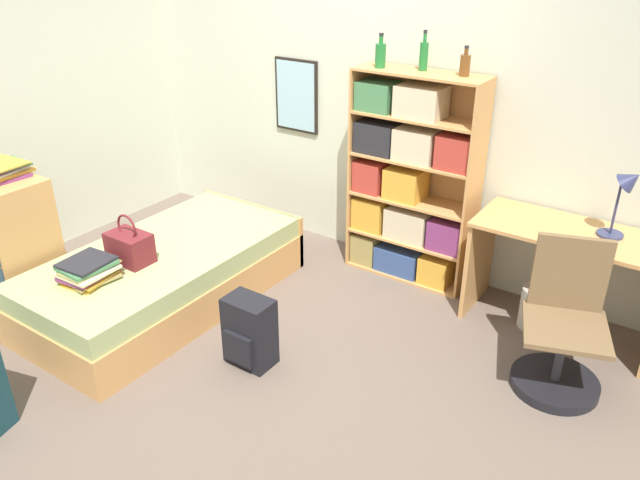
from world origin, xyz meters
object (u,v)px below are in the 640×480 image
Objects in this scene: bookcase at (407,185)px; bottle_brown at (424,55)px; bottle_clear at (465,65)px; waste_bin at (536,308)px; desk_lamp at (627,190)px; backpack at (249,332)px; desk at (567,262)px; handbag at (130,247)px; desk_chair at (561,344)px; book_stack_on_bed at (89,271)px; bed at (167,275)px; dresser at (11,245)px; bottle_green at (381,55)px.

bookcase is 0.93m from bottle_brown.
bottle_clear reaches higher than bookcase.
bottle_brown is 0.91× the size of waste_bin.
desk_lamp is 1.04× the size of backpack.
bottle_brown is 1.64m from desk.
bottle_clear reaches higher than handbag.
bottle_brown is at bearing 151.70° from desk_chair.
bookcase is at bearing 57.06° from book_stack_on_bed.
desk is at bearing -9.40° from bottle_clear.
bottle_clear is 0.22× the size of desk_chair.
backpack reaches higher than bed.
bottle_brown is at bearing 52.39° from handbag.
handbag is at bearing -97.02° from bed.
desk_chair is at bearing -28.30° from bottle_brown.
bed is 2.48m from bottle_clear.
handbag is at bearing -150.21° from desk_lamp.
desk is at bearing 29.82° from dresser.
desk_lamp reaches higher than dresser.
bottle_brown is at bearing 15.56° from bottle_green.
bottle_clear is 0.43× the size of backpack.
book_stack_on_bed is 1.09m from backpack.
bottle_brown is (2.04, 1.99, 1.18)m from dresser.
book_stack_on_bed is at bearing 3.96° from dresser.
bookcase reaches higher than backpack.
handbag is 1.17× the size of waste_bin.
backpack is at bearing 13.01° from dresser.
bottle_brown is 0.22× the size of desk.
desk is 2.57× the size of desk_lamp.
bottle_brown is 1.37× the size of bottle_clear.
bottle_green reaches higher than waste_bin.
bookcase is 1.24m from waste_bin.
desk_chair reaches higher than backpack.
bottle_brown reaches higher than book_stack_on_bed.
bottle_clear is 1.42m from desk.
desk_lamp is at bearing 13.09° from desk.
book_stack_on_bed is 0.30× the size of desk.
bottle_brown is (1.26, 1.94, 1.16)m from book_stack_on_bed.
bottle_green reaches higher than dresser.
desk is (0.88, -0.14, -1.11)m from bottle_clear.
desk_chair reaches higher than book_stack_on_bed.
dresser is at bearing -154.68° from handbag.
backpack is 1.53× the size of waste_bin.
waste_bin is at bearing 46.24° from backpack.
book_stack_on_bed is at bearing -128.99° from bottle_clear.
bookcase reaches higher than waste_bin.
bottle_clear is (1.55, 1.61, 1.09)m from handbag.
bottle_clear is at bearing 40.36° from dresser.
bottle_brown is (1.22, 1.37, 1.44)m from bed.
backpack is (-0.23, -1.54, -0.51)m from bookcase.
bookcase reaches higher than book_stack_on_bed.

